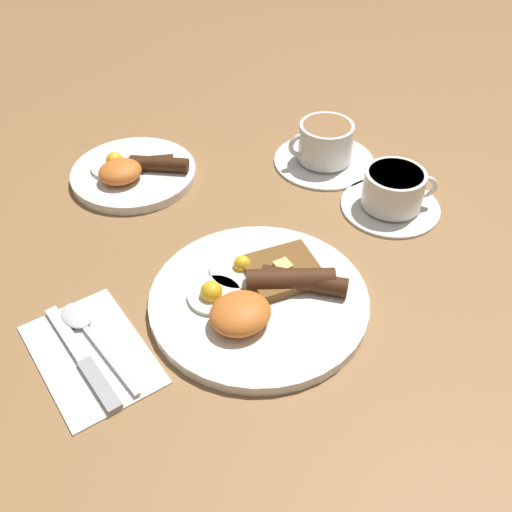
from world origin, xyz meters
The scene contains 8 objects.
ground_plane centered at (0.00, 0.00, 0.00)m, with size 3.00×3.00×0.00m, color olive.
breakfast_plate_near centered at (0.00, 0.00, 0.01)m, with size 0.28×0.28×0.05m.
breakfast_plate_far centered at (-0.03, 0.34, 0.01)m, with size 0.20×0.20×0.05m.
teacup_near centered at (0.28, 0.07, 0.03)m, with size 0.15×0.15×0.06m.
teacup_far centered at (0.26, 0.23, 0.03)m, with size 0.17×0.17×0.07m.
napkin centered at (-0.21, 0.03, 0.00)m, with size 0.12×0.18×0.01m, color white.
knife centered at (-0.22, 0.02, 0.01)m, with size 0.03×0.18×0.01m.
spoon centered at (-0.21, 0.07, 0.01)m, with size 0.05×0.17×0.01m.
Camera 1 is at (-0.27, -0.45, 0.56)m, focal length 42.00 mm.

